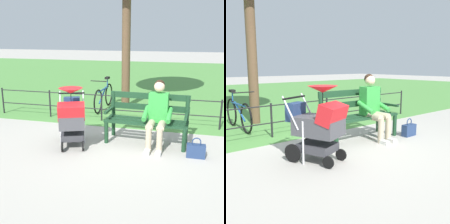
# 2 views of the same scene
# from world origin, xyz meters

# --- Properties ---
(ground_plane) EXTENTS (60.00, 60.00, 0.00)m
(ground_plane) POSITION_xyz_m (0.00, 0.00, 0.00)
(ground_plane) COLOR #ADA89E
(park_bench) EXTENTS (1.62, 0.67, 0.96)m
(park_bench) POSITION_xyz_m (-0.59, -0.12, 0.53)
(park_bench) COLOR #193D23
(park_bench) RESTS_ON ground
(person_on_bench) EXTENTS (0.55, 0.74, 1.28)m
(person_on_bench) POSITION_xyz_m (-0.81, 0.11, 0.68)
(person_on_bench) COLOR tan
(person_on_bench) RESTS_ON ground
(stroller) EXTENTS (0.77, 1.00, 1.15)m
(stroller) POSITION_xyz_m (0.76, 0.47, 0.59)
(stroller) COLOR black
(stroller) RESTS_ON ground
(handbag) EXTENTS (0.32, 0.14, 0.37)m
(handbag) POSITION_xyz_m (-1.53, 0.44, 0.13)
(handbag) COLOR navy
(handbag) RESTS_ON ground
(park_fence) EXTENTS (7.00, 0.04, 0.70)m
(park_fence) POSITION_xyz_m (0.00, -1.25, 0.42)
(park_fence) COLOR black
(park_fence) RESTS_ON ground
(bicycle) EXTENTS (0.44, 1.66, 0.89)m
(bicycle) POSITION_xyz_m (0.96, -2.37, 0.36)
(bicycle) COLOR black
(bicycle) RESTS_ON ground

